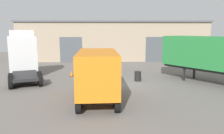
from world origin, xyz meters
TOP-DOWN VIEW (x-y plane):
  - ground_plane at (0.00, 0.00)m, footprint 60.00×60.00m
  - warehouse_building at (0.00, 17.84)m, footprint 28.68×8.19m
  - tractor_unit_white at (-9.24, 3.51)m, footprint 4.68×7.01m
  - container_trailer_green at (8.01, -0.40)m, footprint 7.82×9.67m
  - box_truck_white at (-1.97, -3.09)m, footprint 2.62×7.46m
  - gravel_pile at (11.59, 7.15)m, footprint 3.48×3.48m
  - oil_drum at (1.50, 1.47)m, footprint 0.58×0.58m
  - traffic_cone at (-4.74, 3.82)m, footprint 0.40×0.40m

SIDE VIEW (x-z plane):
  - ground_plane at x=0.00m, z-range 0.00..0.00m
  - traffic_cone at x=-4.74m, z-range -0.02..0.53m
  - oil_drum at x=1.50m, z-range 0.00..0.88m
  - gravel_pile at x=11.59m, z-range 0.00..1.43m
  - box_truck_white at x=-1.97m, z-range 0.23..3.38m
  - tractor_unit_white at x=-9.24m, z-range -0.13..4.40m
  - container_trailer_green at x=8.01m, z-range 0.56..4.53m
  - warehouse_building at x=0.00m, z-range 0.01..5.98m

